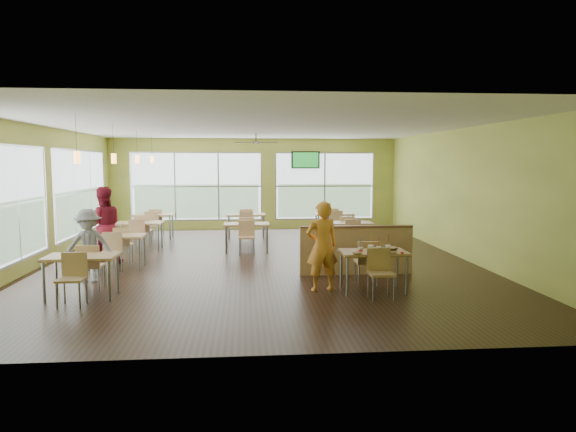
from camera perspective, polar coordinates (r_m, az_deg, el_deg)
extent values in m
plane|color=black|center=(12.33, -3.17, -5.09)|extent=(12.00, 12.00, 0.00)
plane|color=white|center=(12.13, -3.26, 9.91)|extent=(12.00, 12.00, 0.00)
cube|color=#CBCE53|center=(18.12, -3.77, 3.55)|extent=(10.00, 0.04, 3.20)
cube|color=#CBCE53|center=(6.16, -1.60, -1.19)|extent=(10.00, 0.04, 3.20)
cube|color=#CBCE53|center=(12.99, -25.86, 2.00)|extent=(0.04, 12.00, 3.20)
cube|color=#CBCE53|center=(13.25, 18.96, 2.34)|extent=(0.04, 12.00, 3.20)
cube|color=white|center=(15.82, -21.91, 2.50)|extent=(0.02, 4.50, 2.35)
cube|color=white|center=(18.17, -10.09, 3.24)|extent=(4.50, 0.02, 2.35)
cube|color=white|center=(18.32, 4.09, 3.34)|extent=(3.50, 0.02, 2.35)
cube|color=#B7BABC|center=(13.57, -24.75, -3.12)|extent=(0.04, 9.40, 0.05)
cube|color=#B7BABC|center=(18.19, -2.95, -0.38)|extent=(8.00, 0.04, 0.05)
cube|color=tan|center=(9.54, 9.48, -3.99)|extent=(1.20, 0.70, 0.04)
cube|color=brown|center=(9.54, 9.48, -4.13)|extent=(1.22, 0.71, 0.01)
cylinder|color=slate|center=(9.22, 6.61, -6.67)|extent=(0.05, 0.05, 0.71)
cylinder|color=slate|center=(9.49, 13.06, -6.42)|extent=(0.05, 0.05, 0.71)
cylinder|color=slate|center=(9.77, 5.93, -5.94)|extent=(0.05, 0.05, 0.71)
cylinder|color=slate|center=(10.03, 12.04, -5.73)|extent=(0.05, 0.05, 0.71)
cube|color=tan|center=(10.11, 8.68, -5.02)|extent=(0.42, 0.42, 0.04)
cube|color=tan|center=(10.26, 8.45, -3.61)|extent=(0.42, 0.04, 0.40)
cube|color=tan|center=(9.07, 10.31, -6.32)|extent=(0.42, 0.42, 0.04)
cube|color=tan|center=(8.85, 10.66, -5.19)|extent=(0.42, 0.04, 0.40)
cube|color=tan|center=(10.97, 7.58, -3.87)|extent=(2.40, 0.12, 1.00)
cube|color=brown|center=(10.89, 7.62, -1.18)|extent=(2.40, 0.14, 0.04)
cube|color=tan|center=(9.68, -21.99, -4.20)|extent=(1.20, 0.70, 0.04)
cube|color=brown|center=(9.68, -21.99, -4.35)|extent=(1.22, 0.71, 0.01)
cylinder|color=slate|center=(9.65, -25.50, -6.64)|extent=(0.05, 0.05, 0.71)
cylinder|color=slate|center=(9.33, -19.24, -6.82)|extent=(0.05, 0.05, 0.71)
cylinder|color=slate|center=(10.19, -24.35, -5.95)|extent=(0.05, 0.05, 0.71)
cylinder|color=slate|center=(9.88, -18.40, -6.08)|extent=(0.05, 0.05, 0.71)
cube|color=tan|center=(10.24, -21.03, -5.21)|extent=(0.42, 0.42, 0.04)
cube|color=tan|center=(10.39, -20.78, -3.82)|extent=(0.42, 0.04, 0.40)
cube|color=tan|center=(9.22, -22.93, -6.51)|extent=(0.42, 0.42, 0.04)
cube|color=tan|center=(9.00, -23.36, -5.40)|extent=(0.42, 0.04, 0.40)
cube|color=tan|center=(12.06, -18.51, -2.13)|extent=(1.20, 0.70, 0.04)
cube|color=brown|center=(12.06, -18.51, -2.25)|extent=(1.22, 0.71, 0.01)
cylinder|color=slate|center=(11.98, -21.30, -4.10)|extent=(0.05, 0.05, 0.71)
cylinder|color=slate|center=(11.72, -16.21, -4.15)|extent=(0.05, 0.05, 0.71)
cylinder|color=slate|center=(12.53, -20.55, -3.64)|extent=(0.05, 0.05, 0.71)
cylinder|color=slate|center=(12.28, -15.68, -3.67)|extent=(0.05, 0.05, 0.71)
cube|color=tan|center=(12.63, -17.89, -3.04)|extent=(0.42, 0.42, 0.04)
cube|color=tan|center=(12.78, -17.73, -1.93)|extent=(0.42, 0.04, 0.40)
cube|color=tan|center=(11.57, -19.11, -3.89)|extent=(0.42, 0.42, 0.04)
cube|color=tan|center=(11.36, -19.38, -2.95)|extent=(0.42, 0.04, 0.40)
cube|color=tan|center=(14.48, -16.19, -0.75)|extent=(1.20, 0.70, 0.04)
cube|color=brown|center=(14.48, -16.19, -0.84)|extent=(1.22, 0.71, 0.01)
cylinder|color=slate|center=(14.36, -18.49, -2.38)|extent=(0.05, 0.05, 0.71)
cylinder|color=slate|center=(14.15, -14.23, -2.38)|extent=(0.05, 0.05, 0.71)
cylinder|color=slate|center=(14.92, -17.97, -2.06)|extent=(0.05, 0.05, 0.71)
cylinder|color=slate|center=(14.71, -13.87, -2.05)|extent=(0.05, 0.05, 0.71)
cube|color=tan|center=(15.05, -15.75, -1.56)|extent=(0.42, 0.42, 0.04)
cube|color=tan|center=(15.21, -15.64, -0.64)|extent=(0.42, 0.04, 0.40)
cube|color=tan|center=(13.98, -16.60, -2.15)|extent=(0.42, 0.42, 0.04)
cube|color=tan|center=(13.77, -16.79, -1.35)|extent=(0.42, 0.04, 0.40)
cube|color=tan|center=(16.63, -14.71, 0.14)|extent=(1.20, 0.70, 0.04)
cube|color=brown|center=(16.63, -14.71, 0.06)|extent=(1.22, 0.71, 0.01)
cylinder|color=slate|center=(16.49, -16.70, -1.28)|extent=(0.05, 0.05, 0.71)
cylinder|color=slate|center=(16.30, -12.98, -1.26)|extent=(0.05, 0.05, 0.71)
cylinder|color=slate|center=(17.05, -16.30, -1.03)|extent=(0.05, 0.05, 0.71)
cylinder|color=slate|center=(16.87, -12.71, -1.01)|extent=(0.05, 0.05, 0.71)
cube|color=tan|center=(17.20, -14.38, -0.60)|extent=(0.42, 0.42, 0.04)
cube|color=tan|center=(17.36, -14.29, 0.19)|extent=(0.42, 0.04, 0.40)
cube|color=tan|center=(16.12, -15.02, -1.05)|extent=(0.42, 0.42, 0.04)
cube|color=tan|center=(15.91, -15.16, -0.35)|extent=(0.42, 0.04, 0.40)
cube|color=tan|center=(13.70, -4.63, -0.90)|extent=(1.20, 0.70, 0.04)
cube|color=brown|center=(13.70, -4.63, -1.00)|extent=(1.22, 0.71, 0.01)
cylinder|color=slate|center=(13.47, -6.91, -2.65)|extent=(0.05, 0.05, 0.71)
cylinder|color=slate|center=(13.47, -2.31, -2.61)|extent=(0.05, 0.05, 0.71)
cylinder|color=slate|center=(14.04, -6.83, -2.29)|extent=(0.05, 0.05, 0.71)
cylinder|color=slate|center=(14.05, -2.42, -2.25)|extent=(0.05, 0.05, 0.71)
cube|color=tan|center=(14.28, -4.63, -1.75)|extent=(0.42, 0.42, 0.04)
cube|color=tan|center=(14.44, -4.64, -0.78)|extent=(0.42, 0.04, 0.40)
cube|color=tan|center=(13.19, -4.61, -2.39)|extent=(0.42, 0.42, 0.04)
cube|color=tan|center=(12.97, -4.61, -1.55)|extent=(0.42, 0.04, 0.40)
cube|color=tan|center=(16.18, -4.67, 0.16)|extent=(1.20, 0.70, 0.04)
cube|color=brown|center=(16.19, -4.67, 0.07)|extent=(1.22, 0.71, 0.01)
cylinder|color=slate|center=(15.95, -6.59, -1.30)|extent=(0.05, 0.05, 0.71)
cylinder|color=slate|center=(15.95, -2.71, -1.27)|extent=(0.05, 0.05, 0.71)
cylinder|color=slate|center=(16.52, -6.54, -1.05)|extent=(0.05, 0.05, 0.71)
cylinder|color=slate|center=(16.52, -2.79, -1.01)|extent=(0.05, 0.05, 0.71)
cube|color=tan|center=(16.76, -4.67, -0.60)|extent=(0.42, 0.42, 0.04)
cube|color=tan|center=(16.93, -4.68, 0.21)|extent=(0.42, 0.04, 0.40)
cube|color=tan|center=(15.67, -4.65, -1.06)|extent=(0.42, 0.42, 0.04)
cube|color=tan|center=(15.45, -4.66, -0.34)|extent=(0.42, 0.04, 0.40)
cube|color=tan|center=(13.99, 6.92, -0.78)|extent=(1.20, 0.70, 0.04)
cube|color=brown|center=(13.99, 6.91, -0.88)|extent=(1.22, 0.71, 0.01)
cylinder|color=slate|center=(13.66, 4.92, -2.51)|extent=(0.05, 0.05, 0.71)
cylinder|color=slate|center=(13.88, 9.32, -2.43)|extent=(0.05, 0.05, 0.71)
cylinder|color=slate|center=(14.22, 4.53, -2.17)|extent=(0.05, 0.05, 0.71)
cylinder|color=slate|center=(14.44, 8.76, -2.10)|extent=(0.05, 0.05, 0.71)
cube|color=tan|center=(14.56, 6.46, -1.62)|extent=(0.42, 0.42, 0.04)
cube|color=tan|center=(14.72, 6.33, -0.67)|extent=(0.42, 0.04, 0.40)
cube|color=tan|center=(13.49, 7.38, -2.23)|extent=(0.42, 0.42, 0.04)
cube|color=tan|center=(13.28, 7.56, -1.41)|extent=(0.42, 0.04, 0.40)
cube|color=tan|center=(16.43, 5.14, 0.25)|extent=(1.20, 0.70, 0.04)
cube|color=brown|center=(16.43, 5.14, 0.16)|extent=(1.22, 0.71, 0.01)
cylinder|color=slate|center=(16.10, 3.42, -1.20)|extent=(0.05, 0.05, 0.71)
cylinder|color=slate|center=(16.29, 7.18, -1.15)|extent=(0.05, 0.05, 0.71)
cylinder|color=slate|center=(16.67, 3.13, -0.95)|extent=(0.05, 0.05, 0.71)
cylinder|color=slate|center=(16.86, 6.77, -0.91)|extent=(0.05, 0.05, 0.71)
cube|color=tan|center=(17.00, 4.81, -0.51)|extent=(0.42, 0.42, 0.04)
cube|color=tan|center=(17.16, 4.71, 0.29)|extent=(0.42, 0.04, 0.40)
cube|color=tan|center=(15.92, 5.48, -0.95)|extent=(0.42, 0.42, 0.04)
cube|color=tan|center=(15.71, 5.61, -0.24)|extent=(0.42, 0.04, 0.40)
cylinder|color=#2D2119|center=(9.55, -22.50, 8.43)|extent=(0.01, 0.01, 0.70)
cylinder|color=#FFA13D|center=(9.54, -22.40, 6.03)|extent=(0.11, 0.11, 0.22)
cylinder|color=#2D2119|center=(11.96, -18.85, 7.98)|extent=(0.01, 0.01, 0.70)
cylinder|color=#FFA13D|center=(11.95, -18.79, 6.06)|extent=(0.11, 0.11, 0.22)
cylinder|color=#2D2119|center=(14.39, -16.44, 7.67)|extent=(0.01, 0.01, 0.70)
cylinder|color=#FFA13D|center=(14.39, -16.39, 6.07)|extent=(0.11, 0.11, 0.22)
cylinder|color=#2D2119|center=(16.55, -14.91, 7.46)|extent=(0.01, 0.01, 0.70)
cylinder|color=#FFA13D|center=(16.55, -14.87, 6.08)|extent=(0.11, 0.11, 0.22)
cylinder|color=#2D2119|center=(15.12, -3.58, 8.68)|extent=(0.03, 0.03, 0.24)
cylinder|color=#2D2119|center=(15.11, -3.58, 8.15)|extent=(0.16, 0.16, 0.06)
cube|color=#2D2119|center=(15.13, -2.24, 8.15)|extent=(0.55, 0.10, 0.01)
cube|color=#2D2119|center=(15.46, -3.61, 8.10)|extent=(0.10, 0.55, 0.01)
cube|color=#2D2119|center=(15.11, -4.92, 8.14)|extent=(0.55, 0.10, 0.01)
cube|color=#2D2119|center=(14.76, -3.55, 8.20)|extent=(0.10, 0.55, 0.01)
cube|color=black|center=(18.13, 1.95, 6.25)|extent=(1.00, 0.06, 0.60)
cube|color=#20872F|center=(18.09, 1.97, 6.25)|extent=(0.90, 0.01, 0.52)
imported|color=orange|center=(9.48, 3.80, -3.36)|extent=(0.66, 0.49, 1.66)
imported|color=maroon|center=(12.67, -19.86, -1.01)|extent=(1.06, 0.94, 1.81)
imported|color=slate|center=(10.89, -21.29, -3.09)|extent=(0.99, 0.64, 1.46)
cone|color=white|center=(9.25, 8.07, -3.82)|extent=(0.08, 0.08, 0.10)
cylinder|color=red|center=(9.25, 8.07, -3.80)|extent=(0.07, 0.07, 0.03)
cylinder|color=white|center=(9.24, 8.07, -3.46)|extent=(0.08, 0.08, 0.01)
cylinder|color=blue|center=(9.23, 8.08, -2.91)|extent=(0.02, 0.05, 0.19)
cone|color=white|center=(9.31, 9.18, -3.67)|extent=(0.10, 0.10, 0.14)
cylinder|color=red|center=(9.31, 9.18, -3.66)|extent=(0.09, 0.09, 0.04)
cylinder|color=white|center=(9.30, 9.19, -3.22)|extent=(0.11, 0.11, 0.01)
cylinder|color=yellow|center=(9.28, 9.20, -2.51)|extent=(0.02, 0.06, 0.24)
cone|color=white|center=(9.37, 10.04, -3.71)|extent=(0.08, 0.08, 0.11)
cylinder|color=red|center=(9.37, 10.04, -3.70)|extent=(0.08, 0.08, 0.03)
cylinder|color=white|center=(9.36, 10.04, -3.35)|extent=(0.09, 0.09, 0.01)
cylinder|color=red|center=(9.34, 10.06, -2.77)|extent=(0.02, 0.05, 0.20)
cone|color=white|center=(9.38, 11.03, -3.65)|extent=(0.10, 0.10, 0.13)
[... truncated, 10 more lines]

